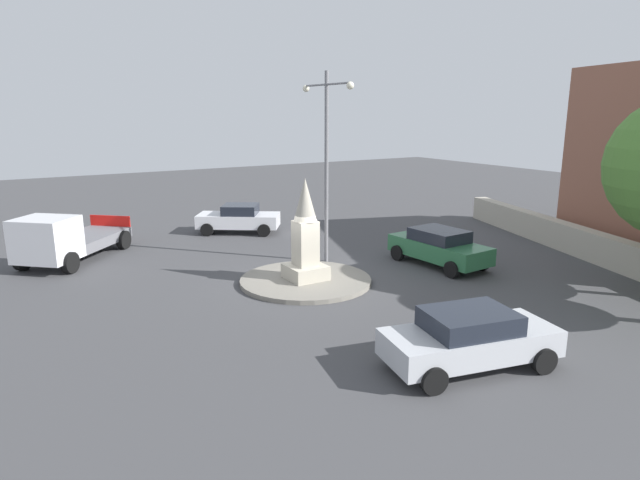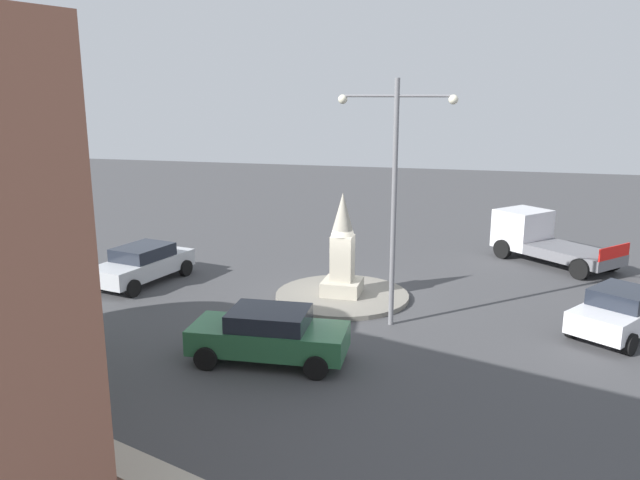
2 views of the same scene
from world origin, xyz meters
The scene contains 9 objects.
ground_plane centered at (0.00, 0.00, 0.00)m, with size 80.00×80.00×0.00m, color #424244.
traffic_island centered at (0.00, 0.00, 0.08)m, with size 4.78×4.78×0.16m, color gray.
monument centered at (0.00, 0.00, 1.73)m, with size 1.34×1.34×3.67m.
streetlamp centered at (2.07, -2.15, 4.61)m, with size 3.53×0.28×7.61m.
car_white_passing centered at (9.00, -1.17, 0.75)m, with size 3.69×4.33×1.46m.
car_green_parked_left centered at (-0.75, -5.76, 0.78)m, with size 4.35×2.16×1.48m.
car_silver_near_island centered at (-7.86, -0.12, 0.76)m, with size 2.65×4.52×1.45m.
truck_white_approaching centered at (7.25, 7.20, 1.00)m, with size 5.39×5.12×2.10m.
stone_boundary_wall centered at (-3.84, -11.70, 0.61)m, with size 19.70×0.70×1.21m, color #B2AA99.
Camera 1 is at (-16.45, 9.26, 6.12)m, focal length 30.45 mm.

